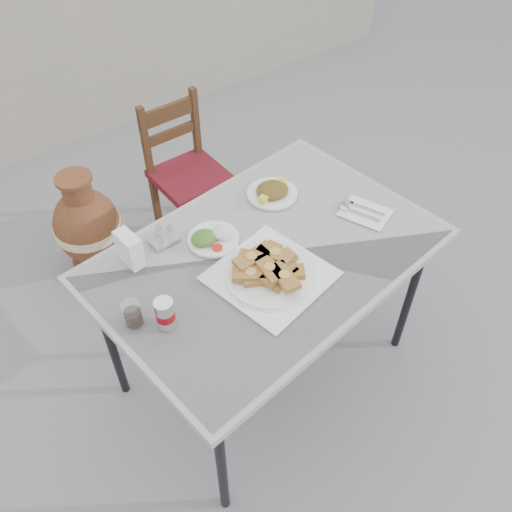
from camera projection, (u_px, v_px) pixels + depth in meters
ground at (284, 342)px, 2.82m from camera, size 80.00×80.00×0.00m
cafe_table at (267, 262)px, 2.18m from camera, size 1.44×1.06×0.82m
pide_plate at (271, 269)px, 2.02m from camera, size 0.47×0.47×0.08m
salad_rice_plate at (213, 237)px, 2.17m from camera, size 0.21×0.21×0.05m
salad_chopped_plate at (272, 191)px, 2.37m from camera, size 0.22×0.22×0.05m
soda_can at (165, 314)px, 1.85m from camera, size 0.07×0.07×0.12m
cola_glass at (133, 315)px, 1.87m from camera, size 0.07×0.07×0.10m
napkin_holder at (130, 249)px, 2.05m from camera, size 0.08×0.12×0.14m
condiment_caddy at (163, 237)px, 2.16m from camera, size 0.11×0.09×0.08m
cutlery_napkin at (362, 211)px, 2.30m from camera, size 0.22×0.24×0.02m
chair at (186, 172)px, 3.11m from camera, size 0.39×0.39×0.86m
terracotta_urn at (88, 227)px, 3.00m from camera, size 0.37×0.37×0.65m
back_wall at (64, 55)px, 3.78m from camera, size 6.00×0.25×1.20m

